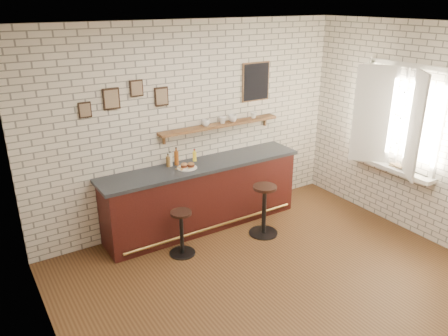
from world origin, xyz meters
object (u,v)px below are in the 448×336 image
at_px(bitters_bottle_brown, 168,161).
at_px(bar_stool_left, 182,231).
at_px(condiment_bottle_yellow, 195,156).
at_px(shelf_cup_d, 254,115).
at_px(bar_counter, 203,195).
at_px(sandwich_plate, 187,168).
at_px(shelf_cup_c, 233,118).
at_px(book_upper, 394,166).
at_px(bar_stool_right, 264,208).
at_px(bitters_bottle_white, 170,160).
at_px(ciabatta_sandwich, 188,165).
at_px(shelf_cup_b, 223,120).
at_px(bitters_bottle_amber, 176,158).
at_px(shelf_cup_a, 206,123).
at_px(book_lower, 395,167).

distance_m(bitters_bottle_brown, bar_stool_left, 1.04).
bearing_deg(condiment_bottle_yellow, shelf_cup_d, 1.83).
bearing_deg(bitters_bottle_brown, bar_counter, -19.74).
xyz_separation_m(sandwich_plate, shelf_cup_d, (1.32, 0.24, 0.53)).
bearing_deg(shelf_cup_c, bar_stool_left, 136.78).
bearing_deg(bar_stool_left, bar_counter, 39.98).
bearing_deg(book_upper, bar_stool_right, 170.56).
relative_size(bar_stool_right, book_upper, 3.40).
distance_m(condiment_bottle_yellow, shelf_cup_d, 1.18).
bearing_deg(sandwich_plate, bitters_bottle_white, 128.39).
height_order(ciabatta_sandwich, book_upper, ciabatta_sandwich).
relative_size(bitters_bottle_brown, shelf_cup_b, 1.82).
bearing_deg(bitters_bottle_amber, bar_stool_right, -41.94).
bearing_deg(book_upper, shelf_cup_a, 157.14).
relative_size(shelf_cup_a, book_upper, 0.55).
relative_size(shelf_cup_a, book_lower, 0.63).
relative_size(bitters_bottle_amber, shelf_cup_a, 2.13).
distance_m(bitters_bottle_amber, book_lower, 3.21).
xyz_separation_m(shelf_cup_a, book_upper, (2.23, -1.66, -0.59)).
xyz_separation_m(bitters_bottle_brown, shelf_cup_d, (1.51, 0.03, 0.46)).
bearing_deg(bar_stool_left, book_upper, -16.87).
height_order(ciabatta_sandwich, bitters_bottle_white, bitters_bottle_white).
height_order(bar_counter, shelf_cup_d, shelf_cup_d).
height_order(ciabatta_sandwich, shelf_cup_a, shelf_cup_a).
bearing_deg(sandwich_plate, book_lower, -28.24).
xyz_separation_m(ciabatta_sandwich, shelf_cup_d, (1.31, 0.24, 0.49)).
height_order(bar_counter, bitters_bottle_white, bitters_bottle_white).
relative_size(bitters_bottle_white, shelf_cup_a, 1.76).
bearing_deg(bitters_bottle_amber, shelf_cup_b, 2.46).
bearing_deg(shelf_cup_d, bar_stool_right, -131.00).
bearing_deg(book_lower, bar_stool_right, 143.38).
distance_m(shelf_cup_c, book_upper, 2.49).
relative_size(bitters_bottle_white, bar_stool_right, 0.28).
bearing_deg(sandwich_plate, condiment_bottle_yellow, 40.74).
height_order(bitters_bottle_white, book_upper, bitters_bottle_white).
bearing_deg(sandwich_plate, bar_counter, 7.36).
xyz_separation_m(bar_stool_right, shelf_cup_c, (0.03, 0.89, 1.14)).
xyz_separation_m(bitters_bottle_white, shelf_cup_d, (1.48, 0.03, 0.45)).
distance_m(bar_stool_left, shelf_cup_c, 1.92).
bearing_deg(bar_stool_left, bitters_bottle_amber, 66.31).
bearing_deg(book_upper, shelf_cup_b, 153.23).
bearing_deg(bar_stool_right, book_lower, -23.65).
height_order(shelf_cup_c, shelf_cup_d, shelf_cup_c).
bearing_deg(bitters_bottle_brown, book_lower, -29.72).
bearing_deg(bar_stool_left, shelf_cup_a, 41.90).
relative_size(ciabatta_sandwich, book_upper, 0.96).
distance_m(condiment_bottle_yellow, book_upper, 2.95).
bearing_deg(book_upper, shelf_cup_c, 150.44).
relative_size(bitters_bottle_amber, shelf_cup_c, 1.97).
bearing_deg(shelf_cup_a, bitters_bottle_white, 152.09).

